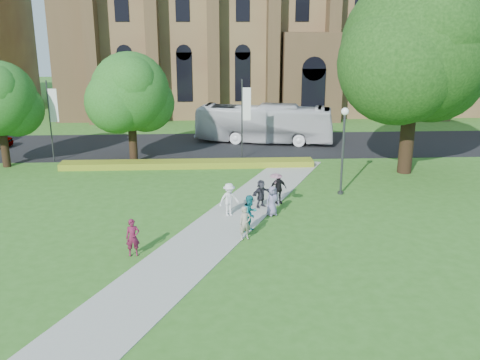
{
  "coord_description": "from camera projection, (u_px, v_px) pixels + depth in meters",
  "views": [
    {
      "loc": [
        -0.18,
        -23.92,
        10.03
      ],
      "look_at": [
        1.29,
        4.37,
        1.6
      ],
      "focal_mm": 40.0,
      "sensor_mm": 36.0,
      "label": 1
    }
  ],
  "objects": [
    {
      "name": "banner_pole_0",
      "position": [
        244.0,
        115.0,
        39.46
      ],
      "size": [
        0.7,
        0.1,
        6.0
      ],
      "color": "#38383D",
      "rests_on": "ground"
    },
    {
      "name": "pedestrian_4",
      "position": [
        272.0,
        201.0,
        28.48
      ],
      "size": [
        0.93,
        0.81,
        1.6
      ],
      "primitive_type": "imported",
      "rotation": [
        0.0,
        0.0,
        0.47
      ],
      "color": "slate",
      "rests_on": "footpath"
    },
    {
      "name": "tour_coach",
      "position": [
        264.0,
        124.0,
        45.59
      ],
      "size": [
        12.02,
        5.32,
        3.26
      ],
      "primitive_type": "imported",
      "rotation": [
        0.0,
        0.0,
        1.34
      ],
      "color": "white",
      "rests_on": "road"
    },
    {
      "name": "flower_hedge",
      "position": [
        188.0,
        164.0,
        38.24
      ],
      "size": [
        18.0,
        1.4,
        0.45
      ],
      "primitive_type": "cube",
      "color": "gold",
      "rests_on": "ground"
    },
    {
      "name": "footpath",
      "position": [
        218.0,
        230.0,
        26.72
      ],
      "size": [
        15.58,
        28.54,
        0.04
      ],
      "primitive_type": "cube",
      "rotation": [
        0.0,
        0.0,
        -0.44
      ],
      "color": "#B2B2A8",
      "rests_on": "ground"
    },
    {
      "name": "pedestrian_5",
      "position": [
        261.0,
        194.0,
        29.72
      ],
      "size": [
        1.44,
        1.24,
        1.57
      ],
      "primitive_type": "imported",
      "rotation": [
        0.0,
        0.0,
        0.64
      ],
      "color": "#2B2A33",
      "rests_on": "footpath"
    },
    {
      "name": "parasol",
      "position": [
        276.0,
        181.0,
        28.27
      ],
      "size": [
        0.8,
        0.8,
        0.59
      ],
      "primitive_type": "imported",
      "rotation": [
        0.0,
        0.0,
        -0.22
      ],
      "color": "#C0878D",
      "rests_on": "pedestrian_4"
    },
    {
      "name": "large_tree",
      "position": [
        415.0,
        48.0,
        34.56
      ],
      "size": [
        9.6,
        9.6,
        13.2
      ],
      "color": "#332114",
      "rests_on": "ground"
    },
    {
      "name": "pedestrian_2",
      "position": [
        229.0,
        199.0,
        28.41
      ],
      "size": [
        1.32,
        1.06,
        1.79
      ],
      "primitive_type": "imported",
      "rotation": [
        0.0,
        0.0,
        0.4
      ],
      "color": "silver",
      "rests_on": "footpath"
    },
    {
      "name": "pedestrian_3",
      "position": [
        278.0,
        189.0,
        30.34
      ],
      "size": [
        1.1,
        0.69,
        1.74
      ],
      "primitive_type": "imported",
      "rotation": [
        0.0,
        0.0,
        0.28
      ],
      "color": "black",
      "rests_on": "footpath"
    },
    {
      "name": "banner_pole_1",
      "position": [
        51.0,
        117.0,
        38.76
      ],
      "size": [
        0.7,
        0.1,
        6.0
      ],
      "color": "#38383D",
      "rests_on": "ground"
    },
    {
      "name": "ground",
      "position": [
        218.0,
        238.0,
        25.77
      ],
      "size": [
        160.0,
        160.0,
        0.0
      ],
      "primitive_type": "plane",
      "color": "#33691F",
      "rests_on": "ground"
    },
    {
      "name": "streetlamp",
      "position": [
        343.0,
        141.0,
        31.42
      ],
      "size": [
        0.44,
        0.44,
        5.24
      ],
      "color": "#38383D",
      "rests_on": "ground"
    },
    {
      "name": "street_tree_1",
      "position": [
        130.0,
        92.0,
        37.86
      ],
      "size": [
        5.6,
        5.6,
        8.05
      ],
      "color": "#332114",
      "rests_on": "ground"
    },
    {
      "name": "road",
      "position": [
        215.0,
        145.0,
        44.91
      ],
      "size": [
        160.0,
        10.0,
        0.02
      ],
      "primitive_type": "cube",
      "color": "black",
      "rests_on": "ground"
    },
    {
      "name": "pedestrian_1",
      "position": [
        250.0,
        213.0,
        26.26
      ],
      "size": [
        1.13,
        1.13,
        1.85
      ],
      "primitive_type": "imported",
      "rotation": [
        0.0,
        0.0,
        0.79
      ],
      "color": "teal",
      "rests_on": "footpath"
    },
    {
      "name": "pedestrian_6",
      "position": [
        245.0,
        223.0,
        25.31
      ],
      "size": [
        0.69,
        0.56,
        1.63
      ],
      "primitive_type": "imported",
      "rotation": [
        0.0,
        0.0,
        0.34
      ],
      "color": "gray",
      "rests_on": "footpath"
    },
    {
      "name": "pedestrian_0",
      "position": [
        133.0,
        237.0,
        23.55
      ],
      "size": [
        0.68,
        0.5,
        1.69
      ],
      "primitive_type": "imported",
      "rotation": [
        0.0,
        0.0,
        0.17
      ],
      "color": "maroon",
      "rests_on": "footpath"
    }
  ]
}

